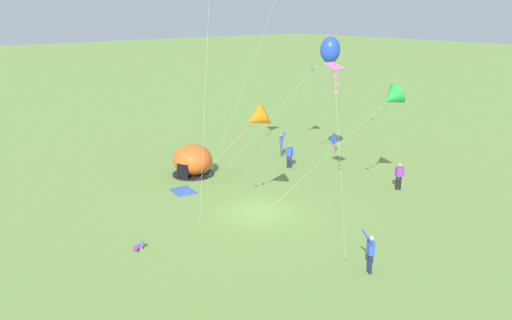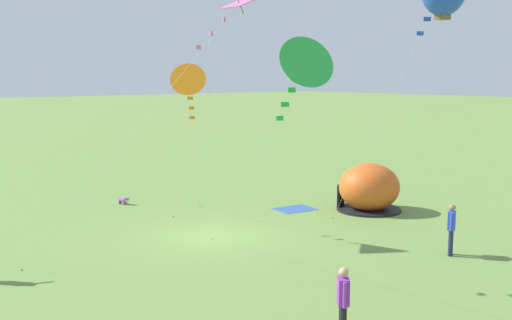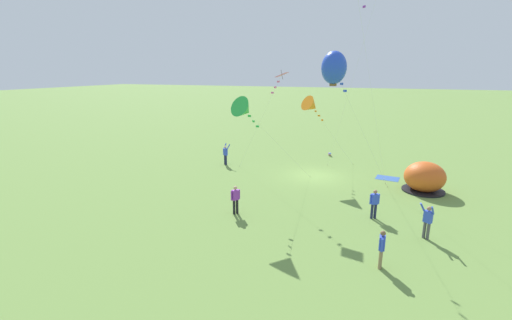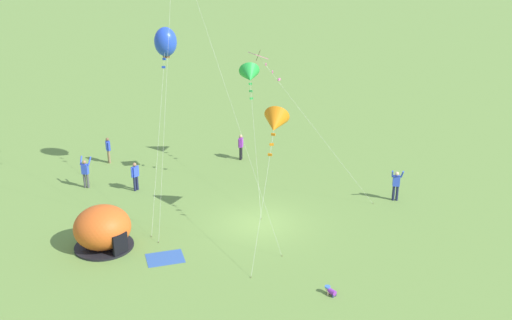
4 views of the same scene
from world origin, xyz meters
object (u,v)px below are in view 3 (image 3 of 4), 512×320
(person_strolling, at_px, (225,154))
(kite_blue, at_px, (334,68))
(kite_pink, at_px, (280,79))
(kite_orange, at_px, (312,106))
(person_center_field, at_px, (235,198))
(person_watching_sky, at_px, (374,203))
(person_with_toddler, at_px, (382,247))
(kite_green, at_px, (244,110))
(person_arms_raised, at_px, (427,220))
(toddler_crawling, at_px, (330,154))
(popup_tent, at_px, (425,177))

(person_strolling, distance_m, kite_blue, 15.26)
(kite_blue, bearing_deg, kite_pink, -45.50)
(kite_orange, bearing_deg, kite_blue, 108.06)
(person_center_field, distance_m, person_watching_sky, 7.91)
(person_watching_sky, distance_m, kite_orange, 10.20)
(person_center_field, relative_size, person_with_toddler, 1.00)
(person_strolling, height_order, kite_green, kite_green)
(person_center_field, xyz_separation_m, kite_blue, (-5.09, -1.15, 7.35))
(person_watching_sky, height_order, kite_pink, kite_pink)
(kite_blue, bearing_deg, person_arms_raised, 172.90)
(person_arms_raised, xyz_separation_m, kite_pink, (9.21, -4.83, 6.62))
(toddler_crawling, xyz_separation_m, person_with_toddler, (-5.07, 19.28, 0.79))
(popup_tent, bearing_deg, kite_orange, -9.46)
(person_arms_raised, distance_m, person_with_toddler, 4.14)
(popup_tent, height_order, person_center_field, popup_tent)
(popup_tent, distance_m, toddler_crawling, 11.15)
(person_arms_raised, height_order, kite_green, kite_green)
(person_watching_sky, distance_m, person_arms_raised, 3.03)
(person_with_toddler, height_order, kite_orange, kite_orange)
(kite_blue, relative_size, kite_orange, 1.45)
(kite_green, bearing_deg, person_watching_sky, -174.99)
(toddler_crawling, bearing_deg, kite_green, 78.45)
(popup_tent, xyz_separation_m, kite_blue, (5.62, 7.05, 7.32))
(person_watching_sky, bearing_deg, person_strolling, -30.33)
(person_center_field, bearing_deg, kite_blue, -167.28)
(person_with_toddler, bearing_deg, person_watching_sky, -84.86)
(popup_tent, xyz_separation_m, person_arms_raised, (0.55, 7.68, 0.00))
(kite_pink, bearing_deg, person_watching_sky, 154.30)
(toddler_crawling, distance_m, person_center_field, 16.52)
(person_strolling, relative_size, person_watching_sky, 1.10)
(popup_tent, relative_size, kite_pink, 0.34)
(person_center_field, relative_size, person_arms_raised, 0.91)
(person_strolling, bearing_deg, kite_green, 122.61)
(person_strolling, bearing_deg, toddler_crawling, -141.54)
(person_center_field, bearing_deg, kite_pink, -100.16)
(toddler_crawling, xyz_separation_m, kite_orange, (0.68, 6.63, 5.33))
(popup_tent, distance_m, person_strolling, 16.02)
(kite_orange, distance_m, kite_pink, 4.93)
(person_arms_raised, xyz_separation_m, kite_blue, (5.08, -0.63, 7.31))
(kite_blue, height_order, kite_green, kite_blue)
(person_watching_sky, relative_size, kite_pink, 0.21)
(toddler_crawling, height_order, person_arms_raised, person_arms_raised)
(toddler_crawling, bearing_deg, person_watching_sky, 108.10)
(kite_blue, distance_m, kite_green, 5.61)
(person_strolling, xyz_separation_m, kite_orange, (-7.57, 0.07, 4.52))
(kite_pink, bearing_deg, person_with_toddler, 130.28)
(toddler_crawling, relative_size, person_with_toddler, 0.32)
(popup_tent, xyz_separation_m, toddler_crawling, (7.70, -8.02, -0.82))
(person_center_field, height_order, kite_green, kite_green)
(person_center_field, bearing_deg, kite_green, -89.93)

